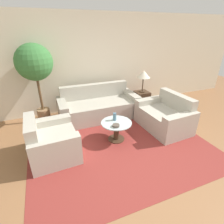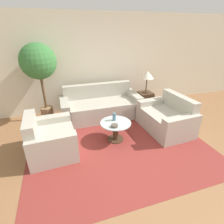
% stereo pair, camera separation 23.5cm
% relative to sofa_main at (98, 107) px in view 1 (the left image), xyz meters
% --- Properties ---
extents(ground_plane, '(14.00, 14.00, 0.00)m').
position_rel_sofa_main_xyz_m(ground_plane, '(0.15, -2.07, -0.28)').
color(ground_plane, '#8E603D').
extents(wall_back, '(10.00, 0.06, 2.60)m').
position_rel_sofa_main_xyz_m(wall_back, '(0.15, 0.67, 1.02)').
color(wall_back, beige).
rests_on(wall_back, ground_plane).
extents(rug, '(3.56, 3.28, 0.01)m').
position_rel_sofa_main_xyz_m(rug, '(0.02, -1.22, -0.28)').
color(rug, maroon).
rests_on(rug, ground_plane).
extents(sofa_main, '(2.06, 0.91, 0.84)m').
position_rel_sofa_main_xyz_m(sofa_main, '(0.00, 0.00, 0.00)').
color(sofa_main, '#B2AD9E').
rests_on(sofa_main, ground_plane).
extents(armchair, '(0.88, 1.02, 0.80)m').
position_rel_sofa_main_xyz_m(armchair, '(-1.32, -1.25, 0.00)').
color(armchair, '#B2AD9E').
rests_on(armchair, ground_plane).
extents(loveseat, '(0.93, 1.29, 0.82)m').
position_rel_sofa_main_xyz_m(loveseat, '(1.32, -1.17, 0.00)').
color(loveseat, '#B2AD9E').
rests_on(loveseat, ground_plane).
extents(coffee_table, '(0.64, 0.64, 0.42)m').
position_rel_sofa_main_xyz_m(coffee_table, '(0.02, -1.22, -0.01)').
color(coffee_table, '#422D1E').
rests_on(coffee_table, ground_plane).
extents(side_table, '(0.38, 0.38, 0.55)m').
position_rel_sofa_main_xyz_m(side_table, '(1.32, -0.04, -0.01)').
color(side_table, '#422D1E').
rests_on(side_table, ground_plane).
extents(table_lamp, '(0.37, 0.37, 0.61)m').
position_rel_sofa_main_xyz_m(table_lamp, '(1.32, -0.04, 0.76)').
color(table_lamp, '#422D1E').
rests_on(table_lamp, side_table).
extents(potted_plant, '(0.83, 0.83, 1.92)m').
position_rel_sofa_main_xyz_m(potted_plant, '(-1.39, 0.24, 1.15)').
color(potted_plant, '#93704C').
rests_on(potted_plant, ground_plane).
extents(vase, '(0.07, 0.07, 0.17)m').
position_rel_sofa_main_xyz_m(vase, '(0.02, -1.12, 0.22)').
color(vase, slate).
rests_on(vase, coffee_table).
extents(bowl, '(0.14, 0.14, 0.05)m').
position_rel_sofa_main_xyz_m(bowl, '(-0.06, -1.38, 0.17)').
color(bowl, brown).
rests_on(bowl, coffee_table).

